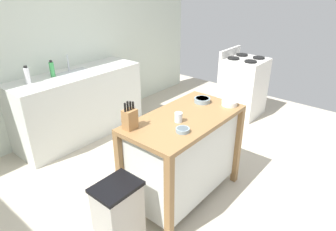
% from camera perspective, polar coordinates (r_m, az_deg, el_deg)
% --- Properties ---
extents(ground_plane, '(6.89, 6.89, 0.00)m').
position_cam_1_polar(ground_plane, '(3.11, 0.33, -16.38)').
color(ground_plane, '#BCB29E').
rests_on(ground_plane, ground).
extents(wall_back, '(5.89, 0.10, 2.60)m').
position_cam_1_polar(wall_back, '(4.17, -24.35, 12.52)').
color(wall_back, silver).
rests_on(wall_back, ground).
extents(kitchen_island, '(1.19, 0.63, 0.91)m').
position_cam_1_polar(kitchen_island, '(2.90, 3.06, -7.36)').
color(kitchen_island, olive).
rests_on(kitchen_island, ground).
extents(knife_block, '(0.11, 0.09, 0.25)m').
position_cam_1_polar(knife_block, '(2.48, -7.35, -0.59)').
color(knife_block, '#9E7042').
rests_on(knife_block, kitchen_island).
extents(bowl_ceramic_small, '(0.12, 0.12, 0.03)m').
position_cam_1_polar(bowl_ceramic_small, '(2.44, 2.84, -2.78)').
color(bowl_ceramic_small, gray).
rests_on(bowl_ceramic_small, kitchen_island).
extents(bowl_ceramic_wide, '(0.16, 0.16, 0.05)m').
position_cam_1_polar(bowl_ceramic_wide, '(3.02, 6.60, 2.97)').
color(bowl_ceramic_wide, gray).
rests_on(bowl_ceramic_wide, kitchen_island).
extents(bowl_stoneware_deep, '(0.15, 0.15, 0.05)m').
position_cam_1_polar(bowl_stoneware_deep, '(2.99, 11.75, 2.40)').
color(bowl_stoneware_deep, silver).
rests_on(bowl_stoneware_deep, kitchen_island).
extents(drinking_cup, '(0.07, 0.07, 0.09)m').
position_cam_1_polar(drinking_cup, '(2.59, 2.03, -0.35)').
color(drinking_cup, silver).
rests_on(drinking_cup, kitchen_island).
extents(trash_bin, '(0.36, 0.28, 0.63)m').
position_cam_1_polar(trash_bin, '(2.55, -9.43, -18.62)').
color(trash_bin, '#B7B2A8').
rests_on(trash_bin, ground).
extents(sink_counter, '(1.77, 0.60, 0.92)m').
position_cam_1_polar(sink_counter, '(4.26, -16.60, 2.01)').
color(sink_counter, silver).
rests_on(sink_counter, ground).
extents(sink_faucet, '(0.02, 0.02, 0.22)m').
position_cam_1_polar(sink_faucet, '(4.19, -18.67, 9.60)').
color(sink_faucet, '#B7BCC1').
rests_on(sink_faucet, sink_counter).
extents(bottle_spray_cleaner, '(0.06, 0.06, 0.21)m').
position_cam_1_polar(bottle_spray_cleaner, '(4.02, -21.42, 8.32)').
color(bottle_spray_cleaner, green).
rests_on(bottle_spray_cleaner, sink_counter).
extents(bottle_dish_soap, '(0.06, 0.06, 0.21)m').
position_cam_1_polar(bottle_dish_soap, '(3.86, -25.48, 7.01)').
color(bottle_dish_soap, white).
rests_on(bottle_dish_soap, sink_counter).
extents(stove, '(0.60, 0.60, 1.04)m').
position_cam_1_polar(stove, '(4.89, 14.18, 5.43)').
color(stove, white).
rests_on(stove, ground).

